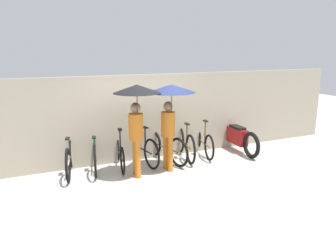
# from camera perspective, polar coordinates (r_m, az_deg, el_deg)

# --- Properties ---
(ground_plane) EXTENTS (30.00, 30.00, 0.00)m
(ground_plane) POSITION_cam_1_polar(r_m,az_deg,el_deg) (7.14, -0.74, -9.76)
(ground_plane) COLOR #B7B2A8
(back_wall) EXTENTS (12.54, 0.12, 2.18)m
(back_wall) POSITION_cam_1_polar(r_m,az_deg,el_deg) (8.33, -5.44, 1.39)
(back_wall) COLOR gray
(back_wall) RESTS_ON ground
(parked_bicycle_0) EXTENTS (0.53, 1.68, 1.07)m
(parked_bicycle_0) POSITION_cam_1_polar(r_m,az_deg,el_deg) (7.79, -16.77, -5.29)
(parked_bicycle_0) COLOR black
(parked_bicycle_0) RESTS_ON ground
(parked_bicycle_1) EXTENTS (0.52, 1.73, 0.97)m
(parked_bicycle_1) POSITION_cam_1_polar(r_m,az_deg,el_deg) (7.92, -12.61, -4.75)
(parked_bicycle_1) COLOR black
(parked_bicycle_1) RESTS_ON ground
(parked_bicycle_2) EXTENTS (0.46, 1.65, 1.02)m
(parked_bicycle_2) POSITION_cam_1_polar(r_m,az_deg,el_deg) (8.00, -8.40, -4.67)
(parked_bicycle_2) COLOR black
(parked_bicycle_2) RESTS_ON ground
(parked_bicycle_3) EXTENTS (0.44, 1.71, 1.09)m
(parked_bicycle_3) POSITION_cam_1_polar(r_m,az_deg,el_deg) (8.19, -4.54, -3.87)
(parked_bicycle_3) COLOR black
(parked_bicycle_3) RESTS_ON ground
(parked_bicycle_4) EXTENTS (0.58, 1.78, 1.00)m
(parked_bicycle_4) POSITION_cam_1_polar(r_m,az_deg,el_deg) (8.33, -0.57, -3.63)
(parked_bicycle_4) COLOR black
(parked_bicycle_4) RESTS_ON ground
(parked_bicycle_5) EXTENTS (0.50, 1.72, 1.03)m
(parked_bicycle_5) POSITION_cam_1_polar(r_m,az_deg,el_deg) (8.59, 2.94, -3.02)
(parked_bicycle_5) COLOR black
(parked_bicycle_5) RESTS_ON ground
(parked_bicycle_6) EXTENTS (0.52, 1.70, 1.00)m
(parked_bicycle_6) POSITION_cam_1_polar(r_m,az_deg,el_deg) (8.95, 6.04, -2.64)
(parked_bicycle_6) COLOR black
(parked_bicycle_6) RESTS_ON ground
(pedestrian_leading) EXTENTS (1.01, 1.01, 2.08)m
(pedestrian_leading) POSITION_cam_1_polar(r_m,az_deg,el_deg) (6.97, -5.50, 3.62)
(pedestrian_leading) COLOR #C66B1E
(pedestrian_leading) RESTS_ON ground
(pedestrian_center) EXTENTS (1.06, 1.06, 2.04)m
(pedestrian_center) POSITION_cam_1_polar(r_m,az_deg,el_deg) (7.33, 0.41, 4.13)
(pedestrian_center) COLOR #C66B1E
(pedestrian_center) RESTS_ON ground
(motorcycle) EXTENTS (0.58, 2.07, 0.92)m
(motorcycle) POSITION_cam_1_polar(r_m,az_deg,el_deg) (9.36, 11.95, -1.89)
(motorcycle) COLOR black
(motorcycle) RESTS_ON ground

